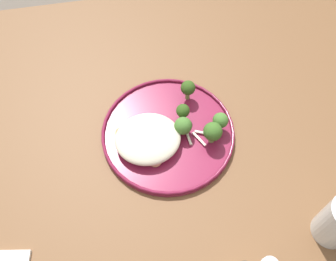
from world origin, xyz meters
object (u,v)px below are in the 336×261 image
Objects in this scene: seared_scallop_rear_pale at (155,160)px; broccoli_floret_center_pile at (212,130)px; seared_scallop_front_small at (140,131)px; broccoli_floret_tall_stalk at (220,121)px; seared_scallop_half_hidden at (122,134)px; seared_scallop_tiny_bay at (145,141)px; broccoli_floret_split_head at (183,126)px; seared_scallop_on_noodles at (152,152)px; broccoli_floret_near_rim at (183,111)px; broccoli_floret_beside_noodles at (188,88)px; seared_scallop_large_seared at (156,142)px; dinner_plate at (168,133)px; seared_scallop_tilted_round at (162,131)px.

seared_scallop_rear_pale is 0.13m from broccoli_floret_center_pile.
broccoli_floret_tall_stalk is at bearing 173.20° from seared_scallop_front_small.
seared_scallop_tiny_bay is at bearing 151.15° from seared_scallop_half_hidden.
seared_scallop_on_noodles is at bearing 27.67° from broccoli_floret_split_head.
broccoli_floret_near_rim is (0.05, -0.06, -0.01)m from broccoli_floret_center_pile.
broccoli_floret_split_head is (-0.09, 0.02, 0.02)m from seared_scallop_front_small.
broccoli_floret_split_head is at bearing 72.00° from broccoli_floret_beside_noodles.
broccoli_floret_split_head is at bearing -24.78° from broccoli_floret_center_pile.
broccoli_floret_tall_stalk is (-0.08, 0.00, 0.00)m from broccoli_floret_split_head.
broccoli_floret_beside_noodles is (0.05, -0.09, 0.00)m from broccoli_floret_tall_stalk.
seared_scallop_half_hidden is at bearing 4.64° from seared_scallop_front_small.
broccoli_floret_center_pile is at bearing 176.39° from seared_scallop_large_seared.
seared_scallop_large_seared is 0.85× the size of seared_scallop_half_hidden.
seared_scallop_half_hidden reaches higher than seared_scallop_on_noodles.
broccoli_floret_beside_noodles is (-0.09, -0.11, 0.02)m from seared_scallop_large_seared.
seared_scallop_tiny_bay reaches higher than dinner_plate.
seared_scallop_half_hidden is at bearing -24.95° from seared_scallop_large_seared.
broccoli_floret_tall_stalk is at bearing 175.00° from dinner_plate.
seared_scallop_tiny_bay is 0.63× the size of broccoli_floret_beside_noodles.
seared_scallop_front_small is 0.46× the size of broccoli_floret_center_pile.
broccoli_floret_split_head is (0.01, 0.04, 0.00)m from broccoli_floret_near_rim.
seared_scallop_large_seared is 0.08m from seared_scallop_half_hidden.
seared_scallop_half_hidden is at bearing -4.71° from broccoli_floret_tall_stalk.
seared_scallop_tiny_bay is 0.09m from broccoli_floret_split_head.
broccoli_floret_beside_noodles is at bearing -61.56° from broccoli_floret_tall_stalk.
seared_scallop_large_seared is (-0.01, -0.04, 0.00)m from seared_scallop_rear_pale.
seared_scallop_tiny_bay is 1.39× the size of seared_scallop_large_seared.
seared_scallop_tiny_bay reaches higher than seared_scallop_on_noodles.
seared_scallop_rear_pale is 0.95× the size of seared_scallop_half_hidden.
broccoli_floret_split_head is at bearing 170.07° from dinner_plate.
broccoli_floret_beside_noodles is (-0.07, -0.08, 0.03)m from seared_scallop_tilted_round.
broccoli_floret_split_head is at bearing 174.26° from seared_scallop_half_hidden.
broccoli_floret_center_pile is (-0.19, 0.04, 0.03)m from seared_scallop_half_hidden.
seared_scallop_tilted_round is 0.05m from broccoli_floret_split_head.
seared_scallop_half_hidden reaches higher than seared_scallop_rear_pale.
seared_scallop_front_small is at bearing -15.91° from broccoli_floret_center_pile.
broccoli_floret_near_rim is 0.06m from broccoli_floret_beside_noodles.
seared_scallop_front_small is 0.56× the size of broccoli_floret_split_head.
broccoli_floret_center_pile is 1.14× the size of broccoli_floret_tall_stalk.
broccoli_floret_split_head reaches higher than seared_scallop_tilted_round.
dinner_plate is 0.11m from broccoli_floret_beside_noodles.
dinner_plate is at bearing 169.92° from seared_scallop_front_small.
seared_scallop_front_small is 1.10× the size of seared_scallop_large_seared.
broccoli_floret_beside_noodles is at bearing -130.29° from seared_scallop_large_seared.
broccoli_floret_center_pile is at bearing 155.22° from broccoli_floret_split_head.
seared_scallop_large_seared is at bearing 16.54° from broccoli_floret_split_head.
broccoli_floret_beside_noodles reaches higher than broccoli_floret_near_rim.
broccoli_floret_beside_noodles is at bearing -112.75° from broccoli_floret_near_rim.
broccoli_floret_beside_noodles is (0.03, -0.12, -0.00)m from broccoli_floret_center_pile.
broccoli_floret_split_head reaches higher than seared_scallop_large_seared.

